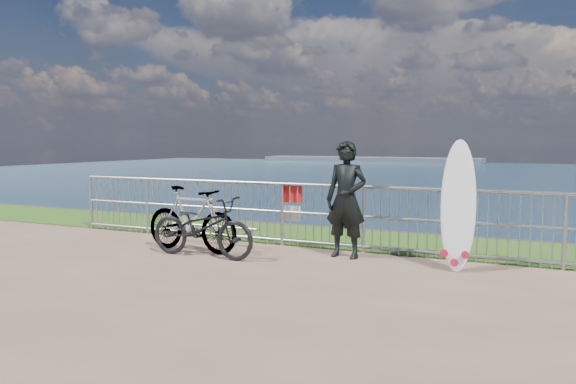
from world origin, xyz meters
The scene contains 8 objects.
grass_strip centered at (0.00, 2.70, 0.01)m, with size 120.00×120.00×0.00m, color #2B5918.
seascape centered at (-43.75, 147.49, -4.03)m, with size 260.00×260.00×5.00m.
railing centered at (0.01, 1.60, 0.58)m, with size 10.06×0.10×1.13m.
surfer centered at (0.87, 1.11, 0.93)m, with size 0.68×0.44×1.86m, color black.
surfboard centered at (2.60, 0.98, 0.87)m, with size 0.55×0.50×1.89m.
bicycle_near centered at (-1.22, 0.15, 0.49)m, with size 0.65×1.86×0.98m, color black.
bicycle_far centered at (-1.63, 0.44, 0.55)m, with size 0.52×1.83×1.10m, color black.
bike_rack centered at (-1.62, 1.09, 0.30)m, with size 1.76×0.05×0.37m.
Camera 1 is at (3.82, -7.26, 1.86)m, focal length 35.00 mm.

